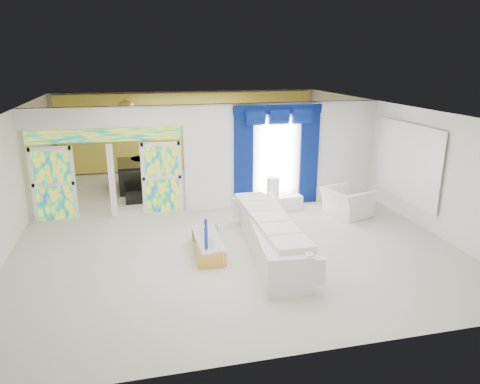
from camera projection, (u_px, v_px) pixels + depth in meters
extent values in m
plane|color=#B7AF9E|center=(219.00, 219.00, 12.22)|extent=(12.00, 12.00, 0.00)
cube|color=white|center=(284.00, 154.00, 13.20)|extent=(5.70, 0.18, 3.00)
cube|color=white|center=(104.00, 117.00, 11.73)|extent=(4.30, 0.18, 0.55)
cube|color=#994C3F|center=(54.00, 184.00, 11.91)|extent=(0.95, 0.04, 2.00)
cube|color=#994C3F|center=(162.00, 178.00, 12.55)|extent=(0.95, 0.04, 2.00)
cube|color=#994C3F|center=(105.00, 135.00, 11.87)|extent=(4.00, 0.05, 0.35)
cube|color=white|center=(277.00, 157.00, 13.07)|extent=(1.00, 0.02, 2.30)
cube|color=#030841|center=(244.00, 160.00, 12.83)|extent=(0.55, 0.10, 2.80)
cube|color=#030841|center=(309.00, 157.00, 13.27)|extent=(0.55, 0.10, 2.80)
cube|color=#030841|center=(278.00, 109.00, 12.64)|extent=(2.60, 0.12, 0.25)
cube|color=white|center=(407.00, 162.00, 11.94)|extent=(0.04, 2.70, 1.90)
cube|color=gold|center=(190.00, 131.00, 17.28)|extent=(9.70, 0.12, 2.90)
cube|color=white|center=(270.00, 237.00, 10.01)|extent=(1.30, 4.10, 0.77)
cube|color=gold|center=(208.00, 246.00, 10.05)|extent=(0.72, 1.68, 0.36)
cube|color=white|center=(283.00, 203.00, 12.98)|extent=(1.16, 0.45, 0.38)
cylinder|color=white|center=(273.00, 188.00, 12.77)|extent=(0.36, 0.36, 0.58)
imported|color=white|center=(346.00, 202.00, 12.41)|extent=(1.32, 1.42, 0.77)
cube|color=black|center=(139.00, 175.00, 15.01)|extent=(1.43, 1.84, 0.90)
cube|color=black|center=(141.00, 197.00, 13.61)|extent=(0.94, 0.40, 0.31)
cube|color=tan|center=(57.00, 186.00, 13.86)|extent=(0.64, 0.60, 0.80)
sphere|color=gold|center=(126.00, 110.00, 14.11)|extent=(0.60, 0.60, 0.60)
cylinder|color=navy|center=(206.00, 233.00, 9.91)|extent=(0.08, 0.08, 0.26)
cylinder|color=white|center=(212.00, 241.00, 9.69)|extent=(0.10, 0.10, 0.12)
cylinder|color=navy|center=(206.00, 224.00, 10.57)|extent=(0.08, 0.08, 0.18)
cylinder|color=white|center=(203.00, 230.00, 10.26)|extent=(0.11, 0.11, 0.13)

